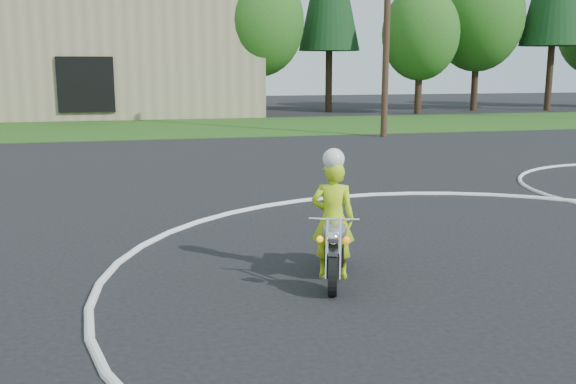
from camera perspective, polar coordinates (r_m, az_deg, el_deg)
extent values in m
cube|color=#1E4714|center=(32.54, -3.72, 5.85)|extent=(120.00, 10.00, 0.02)
torus|color=silver|center=(10.02, 19.63, -6.94)|extent=(12.12, 12.12, 0.12)
cylinder|color=black|center=(8.60, 4.01, -7.31)|extent=(0.30, 0.59, 0.58)
cylinder|color=black|center=(9.89, 4.26, -4.84)|extent=(0.30, 0.59, 0.58)
cube|color=black|center=(9.26, 4.16, -5.33)|extent=(0.43, 0.59, 0.29)
ellipsoid|color=#9B9BA0|center=(8.97, 4.16, -3.44)|extent=(0.53, 0.70, 0.27)
cube|color=black|center=(9.45, 4.24, -2.93)|extent=(0.42, 0.63, 0.10)
cylinder|color=silver|center=(8.57, 3.48, -5.00)|extent=(0.15, 0.34, 0.78)
cylinder|color=white|center=(8.57, 4.64, -5.02)|extent=(0.15, 0.34, 0.78)
cube|color=white|center=(8.48, 4.04, -5.38)|extent=(0.20, 0.24, 0.05)
cylinder|color=white|center=(8.64, 4.13, -2.43)|extent=(0.65, 0.25, 0.03)
sphere|color=white|center=(8.35, 4.04, -4.07)|extent=(0.17, 0.17, 0.17)
sphere|color=#FF980C|center=(8.38, 2.86, -4.20)|extent=(0.09, 0.09, 0.09)
sphere|color=#FF630C|center=(8.37, 5.24, -4.25)|extent=(0.09, 0.09, 0.09)
cylinder|color=white|center=(9.65, 5.14, -5.25)|extent=(0.32, 0.76, 0.08)
imported|color=#B1D816|center=(9.18, 4.01, -2.44)|extent=(0.72, 0.59, 1.71)
sphere|color=white|center=(8.97, 4.08, 2.94)|extent=(0.31, 0.31, 0.31)
cube|color=black|center=(36.98, -17.54, 9.09)|extent=(3.00, 0.16, 3.00)
cylinder|color=#382619|center=(39.66, -2.54, 9.15)|extent=(0.44, 0.44, 3.24)
ellipsoid|color=#1E5116|center=(39.72, -2.60, 14.86)|extent=(5.40, 5.40, 6.48)
cylinder|color=#382619|center=(42.78, 3.64, 9.76)|extent=(0.44, 0.44, 3.96)
cylinder|color=#382619|center=(41.74, 11.50, 8.79)|extent=(0.44, 0.44, 2.88)
ellipsoid|color=#1E5116|center=(41.76, 11.70, 13.62)|extent=(4.80, 4.80, 5.76)
cylinder|color=#382619|center=(45.77, 16.25, 9.21)|extent=(0.44, 0.44, 3.60)
ellipsoid|color=#1E5116|center=(45.87, 16.56, 14.71)|extent=(6.00, 6.00, 7.20)
cylinder|color=#382619|center=(47.58, 22.20, 9.33)|extent=(0.44, 0.44, 4.32)
cylinder|color=#382619|center=(40.13, -8.50, 8.80)|extent=(0.44, 0.44, 2.88)
ellipsoid|color=#1E5116|center=(40.15, -8.65, 13.83)|extent=(4.80, 4.80, 5.76)
cylinder|color=#473321|center=(28.00, 8.79, 15.12)|extent=(0.28, 0.28, 10.00)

